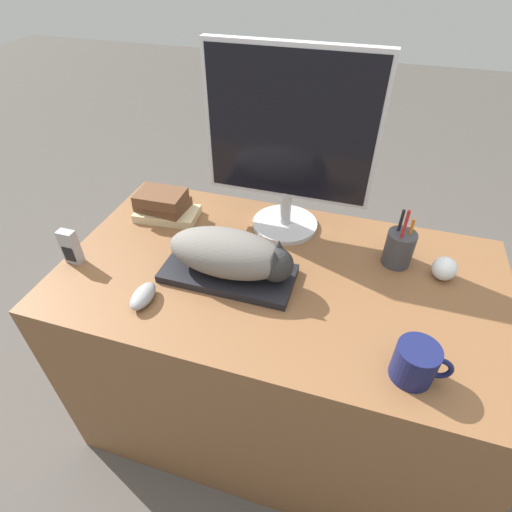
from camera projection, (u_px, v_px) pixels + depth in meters
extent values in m
plane|color=#4C4742|center=(246.00, 500.00, 1.40)|extent=(12.00, 12.00, 0.00)
cube|color=brown|center=(276.00, 352.00, 1.42)|extent=(1.30, 0.72, 0.76)
cube|color=black|center=(228.00, 273.00, 1.15)|extent=(0.38, 0.17, 0.02)
ellipsoid|color=#66605B|center=(227.00, 253.00, 1.10)|extent=(0.34, 0.16, 0.13)
sphere|color=#262626|center=(277.00, 265.00, 1.07)|extent=(0.10, 0.10, 0.10)
cone|color=#262626|center=(276.00, 257.00, 1.03)|extent=(0.03, 0.03, 0.04)
cone|color=#262626|center=(280.00, 246.00, 1.06)|extent=(0.03, 0.03, 0.04)
cylinder|color=#B7B7BC|center=(285.00, 224.00, 1.35)|extent=(0.22, 0.22, 0.02)
cylinder|color=#B7B7BC|center=(286.00, 207.00, 1.30)|extent=(0.04, 0.04, 0.12)
cube|color=#B7B7BC|center=(290.00, 127.00, 1.13)|extent=(0.51, 0.03, 0.44)
cube|color=black|center=(289.00, 129.00, 1.13)|extent=(0.48, 0.01, 0.42)
ellipsoid|color=gray|center=(143.00, 296.00, 1.07)|extent=(0.05, 0.10, 0.04)
cylinder|color=#141947|center=(415.00, 362.00, 0.88)|extent=(0.10, 0.10, 0.10)
torus|color=#141947|center=(438.00, 368.00, 0.87)|extent=(0.07, 0.01, 0.07)
cylinder|color=#38383D|center=(399.00, 248.00, 1.17)|extent=(0.08, 0.08, 0.11)
cylinder|color=orange|center=(409.00, 236.00, 1.14)|extent=(0.01, 0.01, 0.11)
cylinder|color=black|center=(399.00, 230.00, 1.15)|extent=(0.01, 0.01, 0.13)
cylinder|color=#B21E1E|center=(403.00, 234.00, 1.12)|extent=(0.01, 0.01, 0.15)
sphere|color=silver|center=(444.00, 269.00, 1.14)|extent=(0.07, 0.07, 0.07)
cube|color=#99999E|center=(71.00, 247.00, 1.18)|extent=(0.05, 0.03, 0.11)
cube|color=black|center=(69.00, 254.00, 1.18)|extent=(0.03, 0.00, 0.05)
cube|color=#C6B284|center=(167.00, 214.00, 1.38)|extent=(0.22, 0.14, 0.03)
cube|color=brown|center=(163.00, 204.00, 1.37)|extent=(0.17, 0.13, 0.03)
cube|color=brown|center=(161.00, 197.00, 1.34)|extent=(0.16, 0.12, 0.04)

